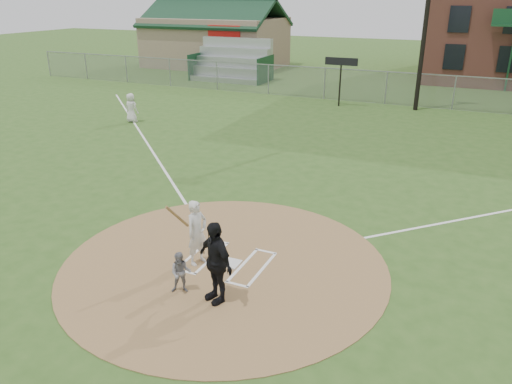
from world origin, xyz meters
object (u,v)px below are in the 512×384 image
at_px(catcher, 181,273).
at_px(umpire, 215,262).
at_px(home_plate, 230,263).
at_px(ondeck_player, 131,108).
at_px(batter_at_plate, 197,232).

xyz_separation_m(catcher, umpire, (0.90, 0.05, 0.47)).
bearing_deg(umpire, catcher, -149.52).
bearing_deg(home_plate, umpire, -74.51).
distance_m(catcher, ondeck_player, 17.34).
bearing_deg(catcher, home_plate, 49.36).
height_order(ondeck_player, batter_at_plate, batter_at_plate).
bearing_deg(catcher, ondeck_player, 105.97).
relative_size(catcher, ondeck_player, 0.65).
bearing_deg(umpire, batter_at_plate, 161.14).
distance_m(home_plate, umpire, 1.90).
relative_size(catcher, umpire, 0.52).
bearing_deg(ondeck_player, home_plate, 137.51).
distance_m(home_plate, ondeck_player, 16.48).
relative_size(ondeck_player, batter_at_plate, 0.88).
xyz_separation_m(home_plate, umpire, (0.44, -1.57, 0.96)).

